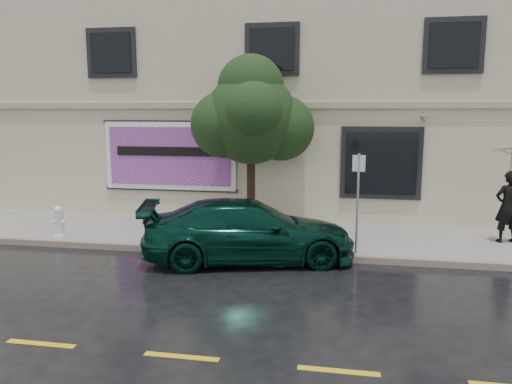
% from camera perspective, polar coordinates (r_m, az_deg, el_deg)
% --- Properties ---
extents(ground, '(90.00, 90.00, 0.00)m').
position_cam_1_polar(ground, '(10.63, -2.34, -9.67)').
color(ground, black).
rests_on(ground, ground).
extents(sidewalk, '(20.00, 3.50, 0.15)m').
position_cam_1_polar(sidewalk, '(13.66, 0.67, -5.01)').
color(sidewalk, gray).
rests_on(sidewalk, ground).
extents(curb, '(20.00, 0.18, 0.16)m').
position_cam_1_polar(curb, '(12.00, -0.76, -7.04)').
color(curb, slate).
rests_on(curb, ground).
extents(road_marking, '(19.00, 0.12, 0.01)m').
position_cam_1_polar(road_marking, '(7.52, -8.52, -18.11)').
color(road_marking, gold).
rests_on(road_marking, ground).
extents(building, '(20.00, 8.12, 7.00)m').
position_cam_1_polar(building, '(18.92, 3.67, 9.44)').
color(building, beige).
rests_on(building, ground).
extents(billboard, '(4.30, 0.16, 2.20)m').
position_cam_1_polar(billboard, '(15.75, -9.86, 4.08)').
color(billboard, white).
rests_on(billboard, ground).
extents(car, '(5.25, 3.31, 1.42)m').
position_cam_1_polar(car, '(11.55, -0.86, -4.45)').
color(car, '#072E23').
rests_on(car, ground).
extents(pedestrian, '(0.76, 0.60, 1.83)m').
position_cam_1_polar(pedestrian, '(14.04, 26.83, -1.50)').
color(pedestrian, black).
rests_on(pedestrian, sidewalk).
extents(umbrella, '(1.16, 1.16, 0.75)m').
position_cam_1_polar(umbrella, '(13.87, 27.22, 3.74)').
color(umbrella, black).
rests_on(umbrella, pedestrian).
extents(street_tree, '(2.56, 2.56, 4.37)m').
position_cam_1_polar(street_tree, '(13.96, -0.59, 8.38)').
color(street_tree, '#301E15').
rests_on(street_tree, sidewalk).
extents(fire_hydrant, '(0.35, 0.33, 0.85)m').
position_cam_1_polar(fire_hydrant, '(14.04, -21.59, -3.23)').
color(fire_hydrant, silver).
rests_on(fire_hydrant, sidewalk).
extents(sign_pole, '(0.29, 0.06, 2.34)m').
position_cam_1_polar(sign_pole, '(11.65, 11.57, -0.16)').
color(sign_pole, '#9C9DA4').
rests_on(sign_pole, sidewalk).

